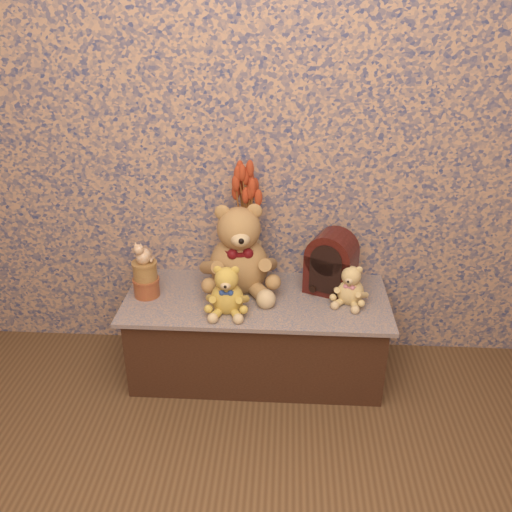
{
  "coord_description": "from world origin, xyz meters",
  "views": [
    {
      "loc": [
        0.13,
        -0.95,
        1.72
      ],
      "look_at": [
        0.0,
        1.19,
        0.66
      ],
      "focal_mm": 38.23,
      "sensor_mm": 36.0,
      "label": 1
    }
  ],
  "objects_px": {
    "teddy_medium": "(227,287)",
    "biscuit_tin_lower": "(147,287)",
    "cathedral_radio": "(331,262)",
    "cat_figurine": "(143,251)",
    "ceramic_vase": "(248,263)",
    "teddy_large": "(239,244)",
    "teddy_small": "(351,282)"
  },
  "relations": [
    {
      "from": "teddy_medium",
      "to": "biscuit_tin_lower",
      "type": "bearing_deg",
      "value": 163.28
    },
    {
      "from": "cathedral_radio",
      "to": "cat_figurine",
      "type": "bearing_deg",
      "value": -150.78
    },
    {
      "from": "teddy_medium",
      "to": "biscuit_tin_lower",
      "type": "distance_m",
      "value": 0.41
    },
    {
      "from": "teddy_medium",
      "to": "ceramic_vase",
      "type": "relative_size",
      "value": 1.14
    },
    {
      "from": "teddy_large",
      "to": "cathedral_radio",
      "type": "bearing_deg",
      "value": -10.26
    },
    {
      "from": "cathedral_radio",
      "to": "teddy_medium",
      "type": "bearing_deg",
      "value": -133.15
    },
    {
      "from": "teddy_large",
      "to": "biscuit_tin_lower",
      "type": "xyz_separation_m",
      "value": [
        -0.43,
        -0.1,
        -0.19
      ]
    },
    {
      "from": "ceramic_vase",
      "to": "cat_figurine",
      "type": "xyz_separation_m",
      "value": [
        -0.47,
        -0.16,
        0.12
      ]
    },
    {
      "from": "teddy_large",
      "to": "ceramic_vase",
      "type": "relative_size",
      "value": 2.17
    },
    {
      "from": "teddy_small",
      "to": "ceramic_vase",
      "type": "relative_size",
      "value": 0.97
    },
    {
      "from": "biscuit_tin_lower",
      "to": "teddy_medium",
      "type": "bearing_deg",
      "value": -15.84
    },
    {
      "from": "teddy_large",
      "to": "cat_figurine",
      "type": "relative_size",
      "value": 4.05
    },
    {
      "from": "teddy_large",
      "to": "cathedral_radio",
      "type": "height_order",
      "value": "teddy_large"
    },
    {
      "from": "ceramic_vase",
      "to": "biscuit_tin_lower",
      "type": "height_order",
      "value": "ceramic_vase"
    },
    {
      "from": "cathedral_radio",
      "to": "teddy_large",
      "type": "bearing_deg",
      "value": -157.8
    },
    {
      "from": "cathedral_radio",
      "to": "biscuit_tin_lower",
      "type": "xyz_separation_m",
      "value": [
        -0.86,
        -0.1,
        -0.11
      ]
    },
    {
      "from": "teddy_large",
      "to": "teddy_small",
      "type": "height_order",
      "value": "teddy_large"
    },
    {
      "from": "teddy_large",
      "to": "teddy_small",
      "type": "distance_m",
      "value": 0.54
    },
    {
      "from": "teddy_small",
      "to": "cat_figurine",
      "type": "distance_m",
      "value": 0.95
    },
    {
      "from": "teddy_medium",
      "to": "cat_figurine",
      "type": "bearing_deg",
      "value": 163.28
    },
    {
      "from": "teddy_small",
      "to": "ceramic_vase",
      "type": "bearing_deg",
      "value": -178.66
    },
    {
      "from": "ceramic_vase",
      "to": "cat_figurine",
      "type": "height_order",
      "value": "cat_figurine"
    },
    {
      "from": "biscuit_tin_lower",
      "to": "teddy_large",
      "type": "bearing_deg",
      "value": 13.57
    },
    {
      "from": "teddy_large",
      "to": "cat_figurine",
      "type": "height_order",
      "value": "teddy_large"
    },
    {
      "from": "teddy_small",
      "to": "teddy_large",
      "type": "bearing_deg",
      "value": -171.72
    },
    {
      "from": "teddy_medium",
      "to": "cat_figurine",
      "type": "relative_size",
      "value": 2.13
    },
    {
      "from": "ceramic_vase",
      "to": "biscuit_tin_lower",
      "type": "relative_size",
      "value": 1.79
    },
    {
      "from": "cathedral_radio",
      "to": "biscuit_tin_lower",
      "type": "relative_size",
      "value": 2.55
    },
    {
      "from": "biscuit_tin_lower",
      "to": "cat_figurine",
      "type": "xyz_separation_m",
      "value": [
        0.0,
        0.0,
        0.19
      ]
    },
    {
      "from": "ceramic_vase",
      "to": "biscuit_tin_lower",
      "type": "distance_m",
      "value": 0.5
    },
    {
      "from": "cathedral_radio",
      "to": "cat_figurine",
      "type": "relative_size",
      "value": 2.67
    },
    {
      "from": "teddy_large",
      "to": "ceramic_vase",
      "type": "distance_m",
      "value": 0.14
    }
  ]
}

